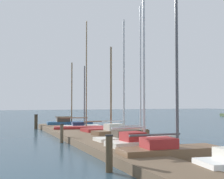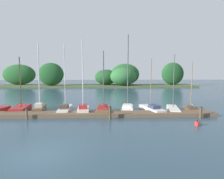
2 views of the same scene
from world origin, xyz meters
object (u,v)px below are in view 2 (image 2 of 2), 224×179
at_px(sailboat_11, 191,108).
at_px(mooring_piling_1, 27,114).
at_px(mooring_piling_3, 201,112).
at_px(sailboat_6, 83,109).
at_px(sailboat_7, 103,109).
at_px(channel_buoy_0, 197,123).
at_px(sailboat_4, 40,107).
at_px(sailboat_5, 65,109).
at_px(mooring_piling_2, 110,113).
at_px(sailboat_3, 21,108).
at_px(sailboat_10, 173,109).
at_px(sailboat_8, 128,107).
at_px(sailboat_9, 151,109).

relative_size(sailboat_11, mooring_piling_1, 5.36).
xyz_separation_m(sailboat_11, mooring_piling_3, (-0.51, -3.21, 0.25)).
xyz_separation_m(sailboat_6, sailboat_7, (2.08, 0.21, -0.05)).
relative_size(sailboat_7, channel_buoy_0, 13.42).
height_order(sailboat_4, sailboat_5, sailboat_4).
relative_size(sailboat_5, mooring_piling_3, 6.81).
relative_size(mooring_piling_2, channel_buoy_0, 2.44).
bearing_deg(sailboat_7, sailboat_11, -82.65).
xyz_separation_m(sailboat_5, channel_buoy_0, (11.61, -5.69, -0.16)).
bearing_deg(sailboat_5, sailboat_3, 81.92).
xyz_separation_m(sailboat_4, sailboat_6, (4.81, -1.19, -0.01)).
bearing_deg(channel_buoy_0, sailboat_10, 90.25).
bearing_deg(sailboat_11, mooring_piling_1, 112.31).
bearing_deg(sailboat_8, sailboat_9, -92.40).
height_order(sailboat_7, channel_buoy_0, sailboat_7).
height_order(sailboat_5, mooring_piling_2, sailboat_5).
relative_size(sailboat_3, mooring_piling_3, 5.59).
bearing_deg(sailboat_5, sailboat_7, -101.33).
xyz_separation_m(sailboat_8, mooring_piling_2, (-1.99, -3.52, 0.11)).
height_order(sailboat_11, mooring_piling_2, sailboat_11).
distance_m(sailboat_7, sailboat_8, 2.71).
bearing_deg(sailboat_3, sailboat_9, -97.84).
xyz_separation_m(sailboat_4, sailboat_5, (2.80, -0.39, -0.11)).
relative_size(sailboat_5, sailboat_8, 0.87).
height_order(sailboat_11, channel_buoy_0, sailboat_11).
height_order(sailboat_3, sailboat_4, sailboat_4).
bearing_deg(mooring_piling_2, sailboat_10, 25.20).
xyz_separation_m(mooring_piling_1, mooring_piling_3, (15.90, -0.05, 0.02)).
relative_size(sailboat_10, channel_buoy_0, 12.81).
xyz_separation_m(sailboat_5, sailboat_10, (11.59, -0.11, -0.08)).
bearing_deg(mooring_piling_1, sailboat_10, 12.00).
relative_size(sailboat_3, channel_buoy_0, 12.22).
relative_size(mooring_piling_1, channel_buoy_0, 2.11).
xyz_separation_m(sailboat_9, mooring_piling_2, (-4.48, -3.08, 0.26)).
distance_m(sailboat_4, mooring_piling_3, 16.31).
relative_size(sailboat_11, mooring_piling_3, 5.17).
distance_m(sailboat_3, sailboat_10, 16.40).
xyz_separation_m(sailboat_6, sailboat_8, (4.69, 0.98, 0.03)).
distance_m(sailboat_8, sailboat_9, 2.54).
height_order(sailboat_4, sailboat_10, sailboat_4).
bearing_deg(sailboat_11, mooring_piling_3, -177.56).
distance_m(sailboat_8, sailboat_10, 4.91).
relative_size(sailboat_10, mooring_piling_3, 5.87).
xyz_separation_m(sailboat_7, channel_buoy_0, (7.53, -5.09, -0.21)).
xyz_separation_m(sailboat_7, sailboat_8, (2.60, 0.77, 0.08)).
xyz_separation_m(sailboat_8, mooring_piling_3, (6.41, -3.39, 0.05)).
xyz_separation_m(sailboat_8, sailboat_11, (6.92, -0.18, -0.20)).
relative_size(sailboat_10, sailboat_11, 1.14).
height_order(sailboat_10, sailboat_11, sailboat_10).
bearing_deg(mooring_piling_2, sailboat_9, 34.50).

